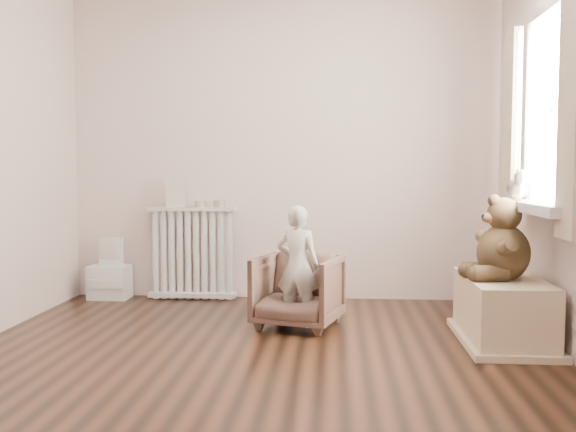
# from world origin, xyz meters

# --- Properties ---
(floor) EXTENTS (3.60, 3.60, 0.01)m
(floor) POSITION_xyz_m (0.00, 0.00, 0.00)
(floor) COLOR black
(floor) RESTS_ON ground
(back_wall) EXTENTS (3.60, 0.02, 2.60)m
(back_wall) POSITION_xyz_m (0.00, 1.80, 1.30)
(back_wall) COLOR white
(back_wall) RESTS_ON ground
(front_wall) EXTENTS (3.60, 0.02, 2.60)m
(front_wall) POSITION_xyz_m (0.00, -1.80, 1.30)
(front_wall) COLOR white
(front_wall) RESTS_ON ground
(window) EXTENTS (0.03, 0.90, 1.10)m
(window) POSITION_xyz_m (1.76, 0.30, 1.45)
(window) COLOR white
(window) RESTS_ON right_wall
(window_sill) EXTENTS (0.22, 1.10, 0.06)m
(window_sill) POSITION_xyz_m (1.67, 0.30, 0.87)
(window_sill) COLOR silver
(window_sill) RESTS_ON right_wall
(curtain_left) EXTENTS (0.06, 0.26, 1.30)m
(curtain_left) POSITION_xyz_m (1.65, -0.27, 1.39)
(curtain_left) COLOR beige
(curtain_left) RESTS_ON right_wall
(curtain_right) EXTENTS (0.06, 0.26, 1.30)m
(curtain_right) POSITION_xyz_m (1.65, 0.87, 1.39)
(curtain_right) COLOR beige
(curtain_right) RESTS_ON right_wall
(radiator) EXTENTS (0.74, 0.14, 0.78)m
(radiator) POSITION_xyz_m (-0.76, 1.68, 0.39)
(radiator) COLOR silver
(radiator) RESTS_ON floor
(paper_doll) EXTENTS (0.16, 0.01, 0.27)m
(paper_doll) POSITION_xyz_m (-0.90, 1.68, 0.92)
(paper_doll) COLOR beige
(paper_doll) RESTS_ON radiator
(tin_a) EXTENTS (0.09, 0.09, 0.05)m
(tin_a) POSITION_xyz_m (-0.69, 1.68, 0.81)
(tin_a) COLOR #A59E8C
(tin_a) RESTS_ON radiator
(tin_b) EXTENTS (0.10, 0.10, 0.06)m
(tin_b) POSITION_xyz_m (-0.52, 1.68, 0.81)
(tin_b) COLOR #A59E8C
(tin_b) RESTS_ON radiator
(toy_vanity) EXTENTS (0.33, 0.24, 0.52)m
(toy_vanity) POSITION_xyz_m (-1.47, 1.65, 0.28)
(toy_vanity) COLOR silver
(toy_vanity) RESTS_ON floor
(armchair) EXTENTS (0.67, 0.69, 0.51)m
(armchair) POSITION_xyz_m (0.20, 0.77, 0.25)
(armchair) COLOR brown
(armchair) RESTS_ON floor
(child) EXTENTS (0.35, 0.28, 0.84)m
(child) POSITION_xyz_m (0.20, 0.72, 0.44)
(child) COLOR silver
(child) RESTS_ON armchair
(toy_bench) EXTENTS (0.46, 0.88, 0.41)m
(toy_bench) POSITION_xyz_m (1.52, 0.47, 0.20)
(toy_bench) COLOR beige
(toy_bench) RESTS_ON floor
(teddy_bear) EXTENTS (0.47, 0.39, 0.52)m
(teddy_bear) POSITION_xyz_m (1.50, 0.42, 0.67)
(teddy_bear) COLOR #342515
(teddy_bear) RESTS_ON toy_bench
(plush_cat) EXTENTS (0.21, 0.27, 0.20)m
(plush_cat) POSITION_xyz_m (1.66, 0.70, 1.00)
(plush_cat) COLOR #6C635B
(plush_cat) RESTS_ON window_sill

